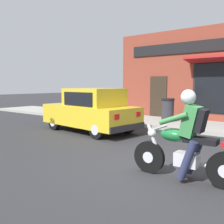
{
  "coord_description": "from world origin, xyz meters",
  "views": [
    {
      "loc": [
        -4.89,
        -2.56,
        1.71
      ],
      "look_at": [
        0.74,
        1.91,
        0.95
      ],
      "focal_mm": 42.0,
      "sensor_mm": 36.0,
      "label": 1
    }
  ],
  "objects_px": {
    "car_hatchback": "(91,111)",
    "traffic_cone": "(118,111)",
    "motorcycle_with_rider": "(186,143)",
    "trash_bin": "(168,110)"
  },
  "relations": [
    {
      "from": "trash_bin",
      "to": "traffic_cone",
      "type": "bearing_deg",
      "value": 93.47
    },
    {
      "from": "car_hatchback",
      "to": "traffic_cone",
      "type": "relative_size",
      "value": 6.56
    },
    {
      "from": "motorcycle_with_rider",
      "to": "car_hatchback",
      "type": "relative_size",
      "value": 0.51
    },
    {
      "from": "motorcycle_with_rider",
      "to": "car_hatchback",
      "type": "xyz_separation_m",
      "value": [
        2.53,
        4.66,
        0.09
      ]
    },
    {
      "from": "motorcycle_with_rider",
      "to": "traffic_cone",
      "type": "height_order",
      "value": "motorcycle_with_rider"
    },
    {
      "from": "motorcycle_with_rider",
      "to": "car_hatchback",
      "type": "distance_m",
      "value": 5.3
    },
    {
      "from": "car_hatchback",
      "to": "traffic_cone",
      "type": "height_order",
      "value": "car_hatchback"
    },
    {
      "from": "trash_bin",
      "to": "car_hatchback",
      "type": "bearing_deg",
      "value": 156.72
    },
    {
      "from": "motorcycle_with_rider",
      "to": "traffic_cone",
      "type": "distance_m",
      "value": 8.11
    },
    {
      "from": "trash_bin",
      "to": "traffic_cone",
      "type": "xyz_separation_m",
      "value": [
        -0.16,
        2.56,
        -0.2
      ]
    }
  ]
}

